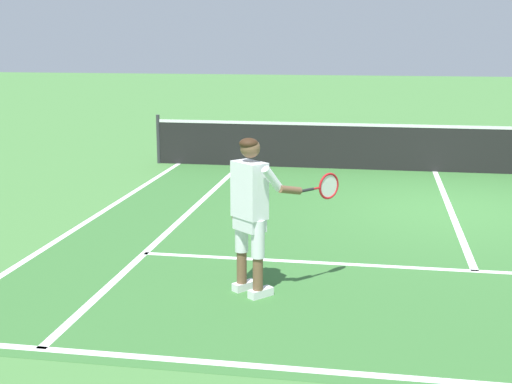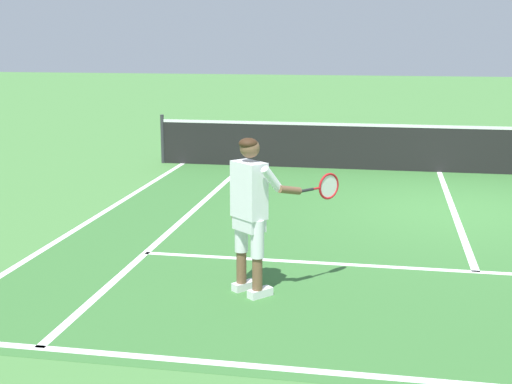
# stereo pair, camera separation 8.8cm
# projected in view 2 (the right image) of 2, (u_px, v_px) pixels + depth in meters

# --- Properties ---
(ground_plane) EXTENTS (80.00, 80.00, 0.00)m
(ground_plane) POSITION_uv_depth(u_px,v_px,m) (453.00, 211.00, 11.29)
(ground_plane) COLOR #477F3D
(court_inner_surface) EXTENTS (10.98, 9.68, 0.00)m
(court_inner_surface) POSITION_uv_depth(u_px,v_px,m) (461.00, 232.00, 10.03)
(court_inner_surface) COLOR #387033
(court_inner_surface) RESTS_ON ground
(line_service) EXTENTS (8.23, 0.10, 0.01)m
(line_service) POSITION_uv_depth(u_px,v_px,m) (476.00, 272.00, 8.34)
(line_service) COLOR white
(line_service) RESTS_ON ground
(line_centre_service) EXTENTS (0.10, 6.40, 0.01)m
(line_centre_service) POSITION_uv_depth(u_px,v_px,m) (453.00, 208.00, 11.42)
(line_centre_service) COLOR white
(line_centre_service) RESTS_ON ground
(line_singles_left) EXTENTS (0.10, 9.28, 0.01)m
(line_singles_left) POSITION_uv_depth(u_px,v_px,m) (184.00, 219.00, 10.77)
(line_singles_left) COLOR white
(line_singles_left) RESTS_ON ground
(line_doubles_left) EXTENTS (0.10, 9.28, 0.01)m
(line_doubles_left) POSITION_uv_depth(u_px,v_px,m) (99.00, 215.00, 11.01)
(line_doubles_left) COLOR white
(line_doubles_left) RESTS_ON ground
(tennis_net) EXTENTS (11.96, 0.08, 1.07)m
(tennis_net) POSITION_uv_depth(u_px,v_px,m) (441.00, 148.00, 14.38)
(tennis_net) COLOR #333338
(tennis_net) RESTS_ON ground
(tennis_player) EXTENTS (1.14, 0.79, 1.71)m
(tennis_player) POSITION_uv_depth(u_px,v_px,m) (252.00, 205.00, 7.44)
(tennis_player) COLOR white
(tennis_player) RESTS_ON ground
(tennis_ball_near_feet) EXTENTS (0.07, 0.07, 0.07)m
(tennis_ball_near_feet) POSITION_uv_depth(u_px,v_px,m) (243.00, 263.00, 8.56)
(tennis_ball_near_feet) COLOR #CCE02D
(tennis_ball_near_feet) RESTS_ON ground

